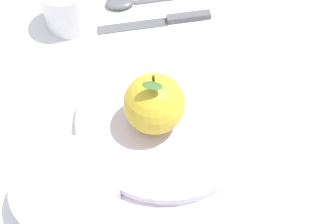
# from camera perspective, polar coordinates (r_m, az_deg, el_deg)

# --- Properties ---
(ground_plane) EXTENTS (2.40, 2.40, 0.00)m
(ground_plane) POSITION_cam_1_polar(r_m,az_deg,el_deg) (0.60, 1.24, 1.73)
(ground_plane) COLOR silver
(dinner_plate) EXTENTS (0.25, 0.25, 0.02)m
(dinner_plate) POSITION_cam_1_polar(r_m,az_deg,el_deg) (0.57, 0.00, -0.54)
(dinner_plate) COLOR silver
(dinner_plate) RESTS_ON ground_plane
(apple) EXTENTS (0.08, 0.08, 0.09)m
(apple) POSITION_cam_1_polar(r_m,az_deg,el_deg) (0.52, -1.83, 1.12)
(apple) COLOR gold
(apple) RESTS_ON dinner_plate
(side_bowl) EXTENTS (0.12, 0.12, 0.04)m
(side_bowl) POSITION_cam_1_polar(r_m,az_deg,el_deg) (0.52, -13.52, -10.03)
(side_bowl) COLOR silver
(side_bowl) RESTS_ON ground_plane
(cup) EXTENTS (0.08, 0.08, 0.07)m
(cup) POSITION_cam_1_polar(r_m,az_deg,el_deg) (0.69, -13.41, 13.95)
(cup) COLOR white
(cup) RESTS_ON ground_plane
(knife) EXTENTS (0.06, 0.18, 0.01)m
(knife) POSITION_cam_1_polar(r_m,az_deg,el_deg) (0.70, -0.42, 12.21)
(knife) COLOR #59595E
(knife) RESTS_ON ground_plane
(spoon) EXTENTS (0.07, 0.18, 0.01)m
(spoon) POSITION_cam_1_polar(r_m,az_deg,el_deg) (0.73, -4.89, 14.64)
(spoon) COLOR #59595E
(spoon) RESTS_ON ground_plane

